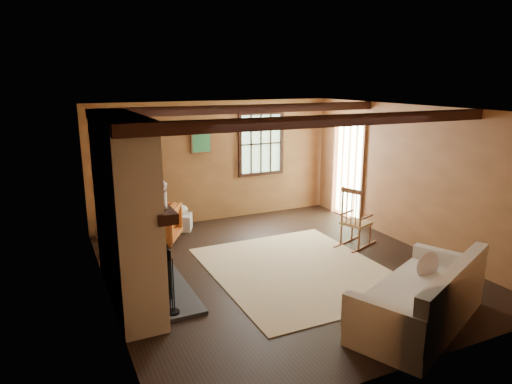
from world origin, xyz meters
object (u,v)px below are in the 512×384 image
rocking_chair (355,221)px  laundry_basket (178,222)px  fireplace (127,217)px  sofa (424,302)px  armchair (157,224)px

rocking_chair → laundry_basket: 3.31m
fireplace → laundry_basket: bearing=61.4°
rocking_chair → sofa: 2.63m
sofa → laundry_basket: (-1.63, 4.61, -0.14)m
fireplace → armchair: fireplace is taller
rocking_chair → armchair: 3.45m
rocking_chair → laundry_basket: (-2.51, 2.14, -0.29)m
laundry_basket → rocking_chair: bearing=-40.4°
sofa → armchair: (-2.13, 4.13, 0.04)m
sofa → armchair: bearing=93.2°
sofa → laundry_basket: 4.89m
fireplace → laundry_basket: size_ratio=4.80×
fireplace → rocking_chair: size_ratio=2.30×
rocking_chair → laundry_basket: size_ratio=2.09×
armchair → sofa: bearing=57.2°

